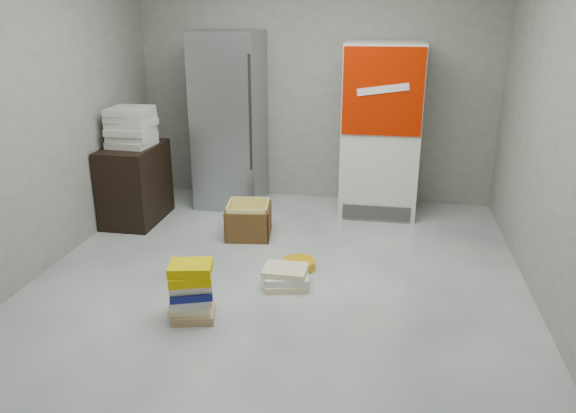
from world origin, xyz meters
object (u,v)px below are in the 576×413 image
(steel_fridge, at_px, (230,120))
(coke_cooler, at_px, (381,130))
(phonebook_stack_main, at_px, (191,291))
(cardboard_box, at_px, (249,222))
(wood_shelf, at_px, (135,184))

(steel_fridge, bearing_deg, coke_cooler, -0.18)
(phonebook_stack_main, distance_m, cardboard_box, 1.58)
(coke_cooler, xyz_separation_m, phonebook_stack_main, (-1.25, -2.54, -0.69))
(steel_fridge, bearing_deg, phonebook_stack_main, -81.16)
(steel_fridge, xyz_separation_m, wood_shelf, (-0.83, -0.73, -0.55))
(coke_cooler, height_order, phonebook_stack_main, coke_cooler)
(coke_cooler, bearing_deg, wood_shelf, -163.72)
(phonebook_stack_main, bearing_deg, steel_fridge, 81.39)
(coke_cooler, xyz_separation_m, cardboard_box, (-1.22, -0.95, -0.76))
(phonebook_stack_main, bearing_deg, cardboard_box, 71.35)
(phonebook_stack_main, xyz_separation_m, cardboard_box, (0.03, 1.58, -0.08))
(coke_cooler, distance_m, cardboard_box, 1.73)
(cardboard_box, bearing_deg, phonebook_stack_main, -98.55)
(wood_shelf, bearing_deg, cardboard_box, -10.35)
(steel_fridge, distance_m, coke_cooler, 1.65)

